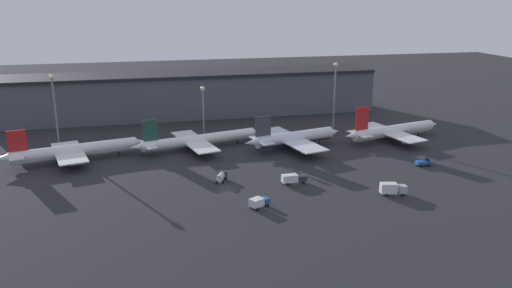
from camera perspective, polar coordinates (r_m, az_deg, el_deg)
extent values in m
plane|color=#26262B|center=(142.16, -3.35, -5.16)|extent=(600.00, 600.00, 0.00)
cube|color=#4C515B|center=(229.05, -7.41, 5.54)|extent=(167.87, 21.98, 18.51)
cube|color=black|center=(227.39, -7.51, 7.98)|extent=(167.87, 23.98, 1.20)
cylinder|color=silver|center=(174.53, -19.96, -0.67)|extent=(39.62, 13.33, 4.02)
cylinder|color=silver|center=(174.73, -19.94, -0.89)|extent=(37.55, 12.27, 3.42)
cone|color=silver|center=(177.87, -13.24, 0.22)|extent=(5.59, 4.85, 3.82)
cone|color=silver|center=(173.63, -26.93, -1.48)|extent=(6.67, 4.75, 3.42)
cube|color=red|center=(172.23, -25.63, 0.33)|extent=(5.57, 1.72, 6.76)
cube|color=silver|center=(173.50, -25.70, -1.23)|extent=(6.13, 10.08, 0.24)
cube|color=silver|center=(174.48, -20.59, -0.91)|extent=(14.77, 27.45, 0.36)
cylinder|color=gray|center=(181.96, -20.46, -0.65)|extent=(4.82, 3.20, 2.21)
cylinder|color=gray|center=(168.03, -19.84, -1.97)|extent=(4.82, 3.20, 2.21)
cylinder|color=black|center=(177.28, -15.42, -0.98)|extent=(0.50, 0.50, 1.81)
cylinder|color=black|center=(176.71, -20.58, -1.52)|extent=(0.50, 0.50, 1.81)
cylinder|color=black|center=(173.65, -20.45, -1.81)|extent=(0.50, 0.50, 1.81)
cylinder|color=white|center=(178.90, -6.42, 0.53)|extent=(41.65, 13.46, 3.62)
cylinder|color=#ADB2B7|center=(179.07, -6.42, 0.34)|extent=(39.48, 12.43, 3.08)
cone|color=white|center=(187.35, -0.09, 1.37)|extent=(5.04, 4.37, 3.44)
cone|color=white|center=(172.75, -13.35, -0.31)|extent=(6.01, 4.28, 3.08)
cube|color=#1E4738|center=(172.41, -11.97, 1.54)|extent=(5.02, 1.59, 7.32)
cube|color=white|center=(173.52, -12.14, -0.07)|extent=(6.08, 11.35, 0.24)
cube|color=white|center=(178.34, -7.05, 0.31)|extent=(14.84, 31.05, 0.36)
cylinder|color=gray|center=(186.71, -7.55, 0.63)|extent=(4.34, 2.88, 1.99)
cylinder|color=gray|center=(171.55, -5.68, -0.74)|extent=(4.34, 2.88, 1.99)
cylinder|color=black|center=(184.99, -2.13, 0.32)|extent=(0.50, 0.50, 1.63)
cylinder|color=black|center=(180.26, -7.18, -0.24)|extent=(0.50, 0.50, 1.63)
cylinder|color=black|center=(177.65, -6.87, -0.48)|extent=(0.50, 0.50, 1.63)
cylinder|color=silver|center=(178.96, 4.46, 0.78)|extent=(30.66, 11.32, 4.21)
cylinder|color=#333842|center=(179.16, 4.45, 0.55)|extent=(29.03, 10.34, 3.58)
cone|color=silver|center=(187.79, 8.78, 1.39)|extent=(5.85, 5.08, 4.00)
cone|color=silver|center=(171.09, -0.35, 0.19)|extent=(6.98, 4.97, 3.58)
cube|color=#333842|center=(171.40, 0.82, 2.06)|extent=(5.82, 1.78, 7.01)
cube|color=silver|center=(172.44, 0.63, 0.43)|extent=(7.03, 13.09, 0.24)
cube|color=silver|center=(178.34, 4.03, 0.55)|extent=(17.18, 35.78, 0.36)
cylinder|color=gray|center=(187.22, 2.76, 0.91)|extent=(5.04, 3.34, 2.31)
cylinder|color=gray|center=(171.34, 5.94, -0.66)|extent=(5.04, 3.34, 2.31)
cylinder|color=black|center=(185.38, 7.27, 0.27)|extent=(0.50, 0.50, 1.89)
cylinder|color=black|center=(180.44, 3.75, -0.08)|extent=(0.50, 0.50, 1.89)
cylinder|color=black|center=(177.68, 4.29, -0.36)|extent=(0.50, 0.50, 1.89)
cylinder|color=silver|center=(195.77, 15.47, 1.53)|extent=(36.60, 12.55, 3.97)
cylinder|color=silver|center=(195.94, 15.46, 1.33)|extent=(34.68, 11.53, 3.37)
cone|color=silver|center=(209.13, 19.47, 2.12)|extent=(5.52, 4.79, 3.77)
cone|color=silver|center=(183.32, 10.87, 0.93)|extent=(6.59, 4.69, 3.37)
cube|color=red|center=(184.46, 12.04, 2.87)|extent=(5.50, 1.70, 8.50)
cube|color=silver|center=(185.40, 11.76, 1.15)|extent=(6.42, 11.48, 0.24)
cube|color=silver|center=(194.69, 15.06, 1.33)|extent=(15.62, 31.33, 0.36)
cylinder|color=gray|center=(201.84, 13.69, 1.57)|extent=(4.76, 3.16, 2.18)
cylinder|color=gray|center=(189.85, 16.95, 0.37)|extent=(4.76, 3.16, 2.18)
cylinder|color=black|center=(205.15, 18.09, 1.15)|extent=(0.50, 0.50, 1.79)
cylinder|color=black|center=(196.45, 14.70, 0.77)|extent=(0.50, 0.50, 1.79)
cylinder|color=black|center=(194.18, 15.31, 0.54)|extent=(0.50, 0.50, 1.79)
cube|color=#282D38|center=(146.54, 5.32, -3.88)|extent=(2.29, 2.40, 1.64)
cube|color=silver|center=(145.16, 3.86, -3.93)|extent=(4.62, 2.49, 2.18)
cylinder|color=black|center=(147.60, 5.11, -4.17)|extent=(0.92, 0.61, 0.90)
cylinder|color=black|center=(146.09, 5.35, -4.40)|extent=(0.92, 0.61, 0.90)
cylinder|color=black|center=(146.11, 3.39, -4.35)|extent=(0.92, 0.61, 0.90)
cylinder|color=black|center=(144.58, 3.61, -4.59)|extent=(0.92, 0.61, 0.90)
cube|color=#195199|center=(169.05, 18.61, -2.00)|extent=(5.26, 2.13, 1.01)
cube|color=black|center=(169.46, 19.01, -1.67)|extent=(0.72, 1.46, 0.80)
cylinder|color=black|center=(170.78, 18.92, -2.12)|extent=(0.91, 0.53, 0.90)
cylinder|color=black|center=(169.55, 19.20, -2.28)|extent=(0.91, 0.53, 0.90)
cylinder|color=black|center=(169.03, 17.96, -2.22)|extent=(0.91, 0.53, 0.90)
cylinder|color=black|center=(167.79, 18.23, -2.39)|extent=(0.91, 0.53, 0.90)
cube|color=#282D38|center=(149.00, -3.83, -3.45)|extent=(2.85, 2.31, 1.86)
cylinder|color=#B7B7BC|center=(146.50, -4.08, -3.79)|extent=(3.07, 3.75, 1.97)
cylinder|color=black|center=(149.43, -4.18, -3.88)|extent=(0.92, 1.07, 0.90)
cylinder|color=black|center=(149.01, -3.49, -3.93)|extent=(0.92, 1.07, 0.90)
cylinder|color=black|center=(146.41, -4.50, -4.33)|extent=(0.92, 1.07, 0.90)
cylinder|color=black|center=(145.98, -3.79, -4.38)|extent=(0.92, 1.07, 0.90)
cube|color=#195199|center=(130.73, 1.02, -6.44)|extent=(2.65, 3.03, 1.51)
cube|color=silver|center=(128.83, 0.07, -6.68)|extent=(4.15, 3.86, 2.01)
cylinder|color=black|center=(131.68, 0.68, -6.75)|extent=(1.09, 0.99, 0.88)
cylinder|color=black|center=(130.38, 1.26, -7.00)|extent=(1.09, 0.99, 0.88)
cylinder|color=black|center=(129.58, -0.45, -7.15)|extent=(1.09, 0.99, 0.88)
cylinder|color=black|center=(128.25, 0.13, -7.41)|extent=(1.09, 0.99, 0.88)
cube|color=#9EA3A8|center=(142.92, 16.38, -4.96)|extent=(2.56, 2.73, 2.07)
cube|color=silver|center=(141.66, 14.91, -4.88)|extent=(4.79, 3.18, 2.77)
cylinder|color=black|center=(144.10, 16.15, -5.32)|extent=(1.00, 0.75, 0.90)
cylinder|color=black|center=(142.55, 16.36, -5.58)|extent=(1.00, 0.75, 0.90)
cylinder|color=black|center=(142.78, 14.40, -5.39)|extent=(1.00, 0.75, 0.90)
cylinder|color=black|center=(141.21, 14.59, -5.65)|extent=(1.00, 0.75, 0.90)
cylinder|color=slate|center=(193.39, -21.93, 3.34)|extent=(0.70, 0.70, 24.52)
sphere|color=beige|center=(191.12, -22.34, 7.09)|extent=(1.80, 1.80, 1.80)
cylinder|color=slate|center=(192.94, -6.03, 3.48)|extent=(0.70, 0.70, 18.27)
sphere|color=beige|center=(190.99, -6.12, 6.32)|extent=(1.80, 1.80, 1.80)
cylinder|color=slate|center=(205.38, 8.95, 5.22)|extent=(0.70, 0.70, 25.69)
sphere|color=beige|center=(203.20, 9.12, 8.94)|extent=(1.80, 1.80, 1.80)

